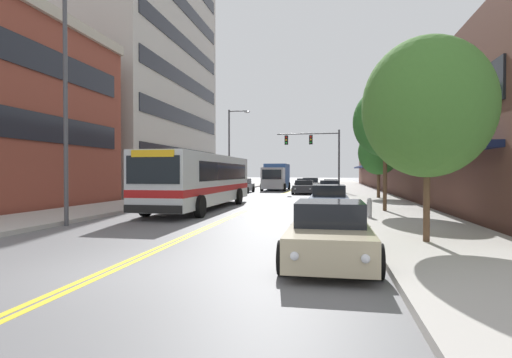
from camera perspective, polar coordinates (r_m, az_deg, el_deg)
The scene contains 24 objects.
ground_plane at distance 44.39m, azimuth 4.92°, elevation -1.67°, with size 240.00×240.00×0.00m, color slate.
sidewalk_left at distance 45.73m, azimuth -4.44°, elevation -1.49°, with size 3.95×106.00×0.16m.
sidewalk_right at distance 44.27m, azimuth 14.59°, elevation -1.59°, with size 3.95×106.00×0.16m.
centre_line at distance 44.39m, azimuth 4.92°, elevation -1.67°, with size 0.34×106.00×0.01m.
office_tower_left at distance 44.26m, azimuth -17.72°, elevation 17.44°, with size 12.08×21.04×29.24m.
storefront_row_right at distance 45.13m, azimuth 22.50°, elevation 3.38°, with size 9.10×68.00×8.00m.
city_bus at distance 22.23m, azimuth -7.64°, elevation 0.07°, with size 2.88×12.40×2.93m.
car_red_parked_left_near at distance 33.35m, azimuth -4.71°, elevation -1.43°, with size 2.13×4.23×1.36m.
car_silver_parked_left_mid at distance 39.82m, azimuth -2.05°, elevation -1.03°, with size 2.01×4.88×1.40m.
car_beige_parked_right_foreground at distance 9.07m, azimuth 10.49°, elevation -7.74°, with size 1.97×4.20×1.34m.
car_navy_parked_right_mid at distance 33.23m, azimuth 10.50°, elevation -1.46°, with size 2.07×4.40×1.35m.
car_slate_blue_parked_right_far at distance 19.09m, azimuth 10.38°, elevation -3.13°, with size 1.98×4.64×1.41m.
car_black_parked_right_end at distance 47.02m, azimuth 10.63°, elevation -0.83°, with size 2.06×4.47×1.22m.
car_charcoal_moving_lead at distance 54.96m, azimuth 6.79°, elevation -0.58°, with size 2.20×4.63×1.21m.
car_white_moving_second at distance 44.22m, azimuth 7.82°, elevation -0.83°, with size 2.14×4.43×1.43m.
car_dark_grey_moving_third at distance 37.98m, azimuth 6.90°, elevation -1.20°, with size 2.14×4.43×1.28m.
box_truck at distance 45.50m, azimuth 2.90°, elevation 0.34°, with size 2.75×6.71×3.00m.
traffic_signal_mast at distance 39.98m, azimuth 8.71°, elevation 4.40°, with size 6.18×0.38×6.21m.
street_lamp_left_near at distance 16.54m, azimuth -24.52°, elevation 11.93°, with size 2.72×0.28×8.70m.
street_lamp_left_far at distance 38.83m, azimuth -3.46°, elevation 5.02°, with size 2.15×0.28×8.09m.
street_tree_right_near at distance 11.55m, azimuth 23.26°, elevation 9.37°, with size 3.35×3.35×5.38m.
street_tree_right_mid at distance 20.22m, azimuth 17.98°, elevation 7.76°, with size 3.04×3.04×5.93m.
street_tree_right_far at distance 30.44m, azimuth 17.12°, elevation 3.63°, with size 2.95×2.95×4.92m.
fire_hydrant at distance 16.93m, azimuth 15.88°, elevation -3.95°, with size 0.28×0.20×0.80m.
Camera 1 is at (4.39, -7.12, 1.98)m, focal length 28.00 mm.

